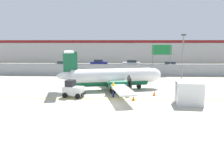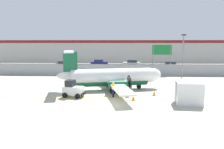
{
  "view_description": "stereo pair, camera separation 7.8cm",
  "coord_description": "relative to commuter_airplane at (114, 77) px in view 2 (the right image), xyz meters",
  "views": [
    {
      "loc": [
        0.97,
        -20.64,
        6.03
      ],
      "look_at": [
        0.01,
        7.49,
        1.8
      ],
      "focal_mm": 35.0,
      "sensor_mm": 36.0,
      "label": 1
    },
    {
      "loc": [
        1.05,
        -20.64,
        6.03
      ],
      "look_at": [
        0.01,
        7.49,
        1.8
      ],
      "focal_mm": 35.0,
      "sensor_mm": 36.0,
      "label": 2
    }
  ],
  "objects": [
    {
      "name": "cargo_container",
      "position": [
        7.51,
        -6.26,
        -0.5
      ],
      "size": [
        2.54,
        2.17,
        2.2
      ],
      "rotation": [
        0.0,
        0.0,
        -0.08
      ],
      "color": "silver",
      "rests_on": "ground"
    },
    {
      "name": "commuter_airplane",
      "position": [
        0.0,
        0.0,
        0.0
      ],
      "size": [
        13.28,
        15.97,
        4.92
      ],
      "rotation": [
        0.0,
        0.0,
        0.22
      ],
      "color": "white",
      "rests_on": "ground"
    },
    {
      "name": "highway_sign",
      "position": [
        8.44,
        12.99,
        2.54
      ],
      "size": [
        3.6,
        0.14,
        5.5
      ],
      "color": "slate",
      "rests_on": "ground"
    },
    {
      "name": "traffic_cone_far_left",
      "position": [
        -4.34,
        -0.62,
        -1.29
      ],
      "size": [
        0.36,
        0.36,
        0.64
      ],
      "color": "orange",
      "rests_on": "ground"
    },
    {
      "name": "parked_car_3",
      "position": [
        11.89,
        21.51,
        -0.71
      ],
      "size": [
        4.31,
        2.24,
        1.58
      ],
      "rotation": [
        0.0,
        0.0,
        3.07
      ],
      "color": "gray",
      "rests_on": "parking_lot_strip"
    },
    {
      "name": "parked_car_0",
      "position": [
        -11.89,
        21.51,
        -0.71
      ],
      "size": [
        4.27,
        2.14,
        1.58
      ],
      "rotation": [
        0.0,
        0.0,
        0.04
      ],
      "color": "#19662D",
      "rests_on": "parking_lot_strip"
    },
    {
      "name": "background_building",
      "position": [
        -0.23,
        41.45,
        1.66
      ],
      "size": [
        91.0,
        8.1,
        6.5
      ],
      "color": "beige",
      "rests_on": "ground"
    },
    {
      "name": "apron_light_pole",
      "position": [
        11.16,
        9.21,
        2.7
      ],
      "size": [
        0.7,
        0.3,
        7.27
      ],
      "color": "slate",
      "rests_on": "ground"
    },
    {
      "name": "parking_lot_strip",
      "position": [
        -0.23,
        22.96,
        -1.54
      ],
      "size": [
        98.0,
        17.0,
        0.12
      ],
      "color": "#38383A",
      "rests_on": "ground"
    },
    {
      "name": "perimeter_fence",
      "position": [
        -0.23,
        11.46,
        -0.49
      ],
      "size": [
        98.0,
        0.1,
        2.1
      ],
      "color": "gray",
      "rests_on": "ground"
    },
    {
      "name": "ground_plane",
      "position": [
        -0.23,
        -4.54,
        -1.6
      ],
      "size": [
        140.0,
        140.0,
        0.01
      ],
      "color": "#B2AD99"
    },
    {
      "name": "traffic_cone_far_right",
      "position": [
        4.7,
        -2.94,
        -1.29
      ],
      "size": [
        0.36,
        0.36,
        0.64
      ],
      "color": "orange",
      "rests_on": "ground"
    },
    {
      "name": "traffic_cone_near_right",
      "position": [
        -5.08,
        2.14,
        -1.29
      ],
      "size": [
        0.36,
        0.36,
        0.64
      ],
      "color": "orange",
      "rests_on": "ground"
    },
    {
      "name": "parked_car_1",
      "position": [
        -4.36,
        26.58,
        -0.71
      ],
      "size": [
        4.32,
        2.26,
        1.58
      ],
      "rotation": [
        0.0,
        0.0,
        0.08
      ],
      "color": "navy",
      "rests_on": "parking_lot_strip"
    },
    {
      "name": "parked_car_2",
      "position": [
        3.64,
        25.21,
        -0.71
      ],
      "size": [
        4.39,
        2.44,
        1.58
      ],
      "rotation": [
        0.0,
        0.0,
        3.01
      ],
      "color": "silver",
      "rests_on": "parking_lot_strip"
    },
    {
      "name": "baggage_tug",
      "position": [
        -4.34,
        -3.91,
        -0.75
      ],
      "size": [
        2.52,
        1.82,
        1.88
      ],
      "rotation": [
        0.0,
        0.0,
        -0.24
      ],
      "color": "silver",
      "rests_on": "ground"
    },
    {
      "name": "ground_crew_worker",
      "position": [
        0.08,
        -3.76,
        -0.65
      ],
      "size": [
        0.37,
        0.55,
        1.7
      ],
      "rotation": [
        0.0,
        0.0,
        6.2
      ],
      "color": "#191E4C",
      "rests_on": "ground"
    },
    {
      "name": "traffic_cone_near_left",
      "position": [
        2.21,
        -5.13,
        -1.29
      ],
      "size": [
        0.36,
        0.36,
        0.64
      ],
      "color": "orange",
      "rests_on": "ground"
    }
  ]
}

